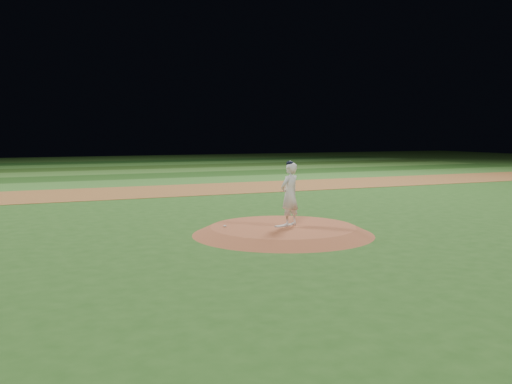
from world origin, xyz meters
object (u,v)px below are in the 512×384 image
Objects in this scene: pitchers_mound at (283,230)px; pitching_rubber at (284,225)px; rosin_bag at (225,226)px; pitcher_on_mound at (290,194)px.

pitching_rubber is at bearing 3.70° from pitchers_mound.
pitchers_mound is at bearing -18.92° from rosin_bag.
rosin_bag is (-1.71, 0.57, 0.01)m from pitching_rubber.
pitching_rubber reaches higher than pitchers_mound.
pitcher_on_mound is at bearing -9.29° from pitchers_mound.
pitchers_mound is 1.77m from rosin_bag.
rosin_bag is at bearing 162.09° from pitcher_on_mound.
pitching_rubber is 6.46× the size of rosin_bag.
rosin_bag reaches higher than pitching_rubber.
pitcher_on_mound is (0.16, -0.04, 0.96)m from pitching_rubber.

